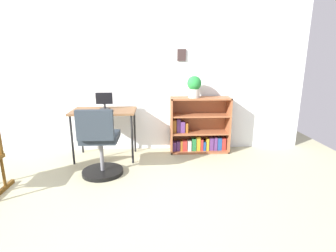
% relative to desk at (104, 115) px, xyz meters
% --- Properties ---
extents(ground_plane, '(6.24, 6.24, 0.00)m').
position_rel_desk_xyz_m(ground_plane, '(0.49, -1.72, -0.66)').
color(ground_plane, '#B0AD89').
extents(wall_back, '(5.20, 0.12, 2.50)m').
position_rel_desk_xyz_m(wall_back, '(0.49, 0.43, 0.59)').
color(wall_back, silver).
rests_on(wall_back, ground_plane).
extents(desk, '(0.90, 0.55, 0.72)m').
position_rel_desk_xyz_m(desk, '(0.00, 0.00, 0.00)').
color(desk, brown).
rests_on(desk, ground_plane).
extents(monitor, '(0.24, 0.14, 0.24)m').
position_rel_desk_xyz_m(monitor, '(0.00, 0.08, 0.19)').
color(monitor, '#262628').
rests_on(monitor, desk).
extents(keyboard, '(0.34, 0.15, 0.02)m').
position_rel_desk_xyz_m(keyboard, '(-0.03, -0.11, 0.08)').
color(keyboard, '#2B2A23').
rests_on(keyboard, desk).
extents(office_chair, '(0.52, 0.55, 0.89)m').
position_rel_desk_xyz_m(office_chair, '(0.05, -0.63, -0.27)').
color(office_chair, black).
rests_on(office_chair, ground_plane).
extents(bookshelf_low, '(0.91, 0.30, 0.86)m').
position_rel_desk_xyz_m(bookshelf_low, '(1.41, 0.24, -0.28)').
color(bookshelf_low, '#985735').
rests_on(bookshelf_low, ground_plane).
extents(potted_plant_on_shelf, '(0.21, 0.21, 0.32)m').
position_rel_desk_xyz_m(potted_plant_on_shelf, '(1.32, 0.18, 0.38)').
color(potted_plant_on_shelf, '#B7B2A8').
rests_on(potted_plant_on_shelf, bookshelf_low).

